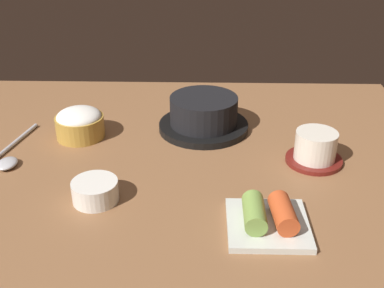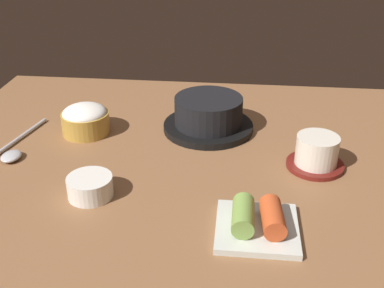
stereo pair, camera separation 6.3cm
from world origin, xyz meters
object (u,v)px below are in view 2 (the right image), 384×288
Objects in this scene: kimchi_plate at (257,222)px; spoon at (15,149)px; stone_pot at (208,115)px; rice_bowl at (85,119)px; side_bowl_near at (90,186)px; tea_cup_with_saucer at (317,153)px.

spoon is (-45.88, 19.39, -1.01)cm from kimchi_plate.
stone_pot is 38.75cm from spoon.
rice_bowl is at bearing 140.12° from kimchi_plate.
rice_bowl is 1.30× the size of side_bowl_near.
rice_bowl is at bearing 40.55° from spoon.
stone_pot reaches higher than spoon.
side_bowl_near is (-17.34, -26.55, -1.54)cm from stone_pot.
kimchi_plate is (-10.75, -19.78, -1.29)cm from tea_cup_with_saucer.
rice_bowl is 46.35cm from tea_cup_with_saucer.
rice_bowl is (-24.98, -4.00, -0.33)cm from stone_pot.
tea_cup_with_saucer reaches higher than kimchi_plate.
side_bowl_near is 22.91cm from spoon.
side_bowl_near is at bearing -34.54° from spoon.
side_bowl_near reaches higher than spoon.
kimchi_plate is at bearing -39.88° from rice_bowl.
stone_pot is 31.75cm from side_bowl_near.
tea_cup_with_saucer is at bearing -32.84° from stone_pot.
stone_pot is 2.50× the size of side_bowl_near.
spoon is at bearing 145.46° from side_bowl_near.
rice_bowl is 45.22cm from kimchi_plate.
rice_bowl is 0.51× the size of spoon.
rice_bowl is 14.95cm from spoon.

